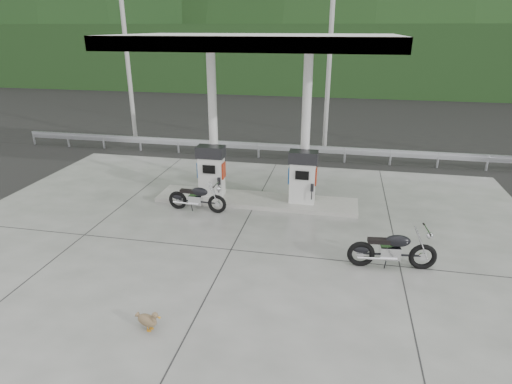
% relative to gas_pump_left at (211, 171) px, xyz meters
% --- Properties ---
extents(ground, '(160.00, 160.00, 0.00)m').
position_rel_gas_pump_left_xyz_m(ground, '(1.60, -2.50, -1.07)').
color(ground, black).
rests_on(ground, ground).
extents(forecourt_apron, '(18.00, 14.00, 0.02)m').
position_rel_gas_pump_left_xyz_m(forecourt_apron, '(1.60, -2.50, -1.06)').
color(forecourt_apron, slate).
rests_on(forecourt_apron, ground).
extents(pump_island, '(7.00, 1.40, 0.15)m').
position_rel_gas_pump_left_xyz_m(pump_island, '(1.60, 0.00, -0.98)').
color(pump_island, gray).
rests_on(pump_island, forecourt_apron).
extents(gas_pump_left, '(0.95, 0.55, 1.80)m').
position_rel_gas_pump_left_xyz_m(gas_pump_left, '(0.00, 0.00, 0.00)').
color(gas_pump_left, silver).
rests_on(gas_pump_left, pump_island).
extents(gas_pump_right, '(0.95, 0.55, 1.80)m').
position_rel_gas_pump_left_xyz_m(gas_pump_right, '(3.20, 0.00, 0.00)').
color(gas_pump_right, silver).
rests_on(gas_pump_right, pump_island).
extents(canopy_column_left, '(0.30, 0.30, 5.00)m').
position_rel_gas_pump_left_xyz_m(canopy_column_left, '(0.00, 0.40, 1.60)').
color(canopy_column_left, white).
rests_on(canopy_column_left, pump_island).
extents(canopy_column_right, '(0.30, 0.30, 5.00)m').
position_rel_gas_pump_left_xyz_m(canopy_column_right, '(3.20, 0.40, 1.60)').
color(canopy_column_right, white).
rests_on(canopy_column_right, pump_island).
extents(canopy_roof, '(8.50, 5.00, 0.40)m').
position_rel_gas_pump_left_xyz_m(canopy_roof, '(1.60, 0.00, 4.30)').
color(canopy_roof, white).
rests_on(canopy_roof, canopy_column_left).
extents(guardrail, '(26.00, 0.16, 1.42)m').
position_rel_gas_pump_left_xyz_m(guardrail, '(1.60, 5.50, -0.36)').
color(guardrail, '#B0B2B8').
rests_on(guardrail, ground).
extents(road, '(60.00, 7.00, 0.01)m').
position_rel_gas_pump_left_xyz_m(road, '(1.60, 9.00, -1.07)').
color(road, black).
rests_on(road, ground).
extents(utility_pole_a, '(0.22, 0.22, 8.00)m').
position_rel_gas_pump_left_xyz_m(utility_pole_a, '(-6.40, 7.00, 2.93)').
color(utility_pole_a, '#979791').
rests_on(utility_pole_a, ground).
extents(utility_pole_b, '(0.22, 0.22, 8.00)m').
position_rel_gas_pump_left_xyz_m(utility_pole_b, '(3.60, 7.00, 2.93)').
color(utility_pole_b, '#979791').
rests_on(utility_pole_b, ground).
extents(tree_band, '(80.00, 6.00, 6.00)m').
position_rel_gas_pump_left_xyz_m(tree_band, '(1.60, 27.50, 1.93)').
color(tree_band, black).
rests_on(tree_band, ground).
extents(forested_hills, '(100.00, 40.00, 140.00)m').
position_rel_gas_pump_left_xyz_m(forested_hills, '(1.60, 57.50, -1.07)').
color(forested_hills, black).
rests_on(forested_hills, ground).
extents(motorcycle_left, '(1.92, 0.69, 0.90)m').
position_rel_gas_pump_left_xyz_m(motorcycle_left, '(-0.18, -1.11, -0.60)').
color(motorcycle_left, black).
rests_on(motorcycle_left, forecourt_apron).
extents(motorcycle_right, '(2.15, 0.87, 0.99)m').
position_rel_gas_pump_left_xyz_m(motorcycle_right, '(5.85, -3.57, -0.55)').
color(motorcycle_right, black).
rests_on(motorcycle_right, forecourt_apron).
extents(duck, '(0.59, 0.32, 0.41)m').
position_rel_gas_pump_left_xyz_m(duck, '(0.77, -7.06, -0.84)').
color(duck, brown).
rests_on(duck, forecourt_apron).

